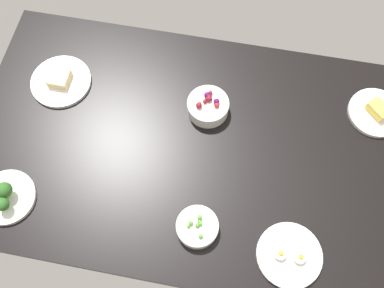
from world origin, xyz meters
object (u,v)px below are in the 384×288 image
bowl_berries (208,106)px  plate_cheese (376,112)px  plate_sandwich (61,81)px  plate_broccoli (6,197)px  plate_eggs (289,255)px  bowl_peas (197,227)px

bowl_berries → plate_cheese: bearing=-170.7°
bowl_berries → plate_cheese: (-59.71, -9.78, -1.81)cm
plate_sandwich → bowl_berries: (-55.77, 1.43, 1.88)cm
plate_sandwich → plate_broccoli: size_ratio=1.18×
plate_sandwich → plate_eggs: (-89.66, 47.87, -0.06)cm
plate_sandwich → plate_cheese: (-115.47, -8.35, 0.07)cm
bowl_peas → plate_broccoli: (63.45, 1.74, -0.01)cm
bowl_peas → plate_cheese: bearing=-136.4°
plate_eggs → plate_broccoli: (93.31, -1.47, 1.07)cm
plate_sandwich → bowl_peas: bearing=143.2°
plate_cheese → plate_eggs: plate_cheese is taller
bowl_berries → plate_broccoli: (59.42, 44.97, -0.87)cm
plate_sandwich → bowl_peas: 74.65cm
plate_cheese → bowl_peas: bowl_peas is taller
plate_sandwich → plate_cheese: plate_cheese is taller
plate_eggs → plate_broccoli: 93.33cm
plate_sandwich → plate_broccoli: plate_broccoli is taller
bowl_peas → plate_broccoli: bearing=1.6°
bowl_berries → bowl_peas: size_ratio=1.10×
bowl_berries → plate_broccoli: bearing=37.1°
bowl_berries → bowl_peas: 43.43cm
plate_cheese → plate_eggs: bearing=65.3°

